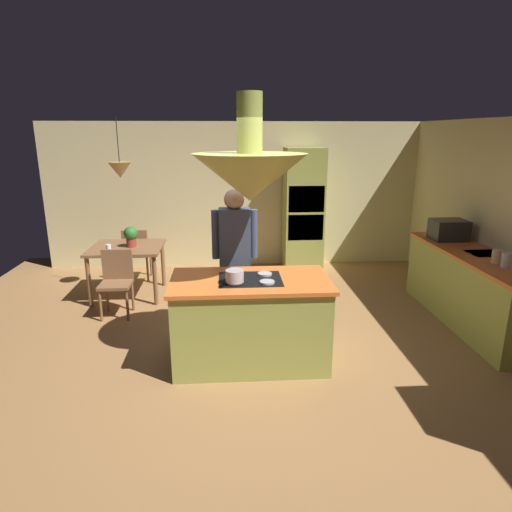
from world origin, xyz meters
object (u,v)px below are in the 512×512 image
oven_tower (303,210)px  chair_by_back_wall (137,251)px  cooking_pot_on_cooktop (235,276)px  kitchen_island (250,321)px  person_at_island (235,253)px  cup_on_table (109,248)px  canister_sugar (497,256)px  microwave_on_counter (449,230)px  chair_facing_island (117,278)px  potted_plant_on_table (131,236)px  canister_flour (507,260)px  dining_table (127,253)px

oven_tower → chair_by_back_wall: 2.89m
oven_tower → cooking_pot_on_cooktop: (-1.26, -3.37, -0.06)m
kitchen_island → oven_tower: 3.48m
chair_by_back_wall → person_at_island: bearing=126.9°
cup_on_table → canister_sugar: canister_sugar is taller
person_at_island → microwave_on_counter: person_at_island is taller
kitchen_island → chair_facing_island: bearing=140.4°
kitchen_island → oven_tower: (1.10, 3.24, 0.59)m
kitchen_island → potted_plant_on_table: 2.66m
chair_facing_island → canister_sugar: canister_sugar is taller
oven_tower → cup_on_table: bearing=-155.2°
oven_tower → cooking_pot_on_cooktop: 3.60m
person_at_island → cup_on_table: size_ratio=19.50×
canister_sugar → microwave_on_counter: size_ratio=0.34×
canister_flour → potted_plant_on_table: bearing=157.2°
potted_plant_on_table → oven_tower: bearing=23.4°
oven_tower → canister_flour: oven_tower is taller
kitchen_island → canister_sugar: 2.91m
oven_tower → cooking_pot_on_cooktop: size_ratio=11.80×
canister_sugar → chair_facing_island: bearing=167.2°
potted_plant_on_table → cooking_pot_on_cooktop: 2.64m
canister_sugar → oven_tower: bearing=121.3°
canister_flour → microwave_on_counter: bearing=90.0°
cooking_pot_on_cooktop → chair_facing_island: bearing=135.1°
oven_tower → potted_plant_on_table: (-2.72, -1.17, -0.13)m
kitchen_island → cup_on_table: kitchen_island is taller
person_at_island → cup_on_table: (-1.75, 1.15, -0.21)m
cup_on_table → microwave_on_counter: size_ratio=0.20×
potted_plant_on_table → microwave_on_counter: microwave_on_counter is taller
person_at_island → chair_by_back_wall: person_at_island is taller
chair_facing_island → cup_on_table: 0.58m
kitchen_island → canister_flour: 2.90m
chair_by_back_wall → microwave_on_counter: size_ratio=1.89×
potted_plant_on_table → person_at_island: bearing=-42.5°
canister_sugar → cooking_pot_on_cooktop: size_ratio=0.87×
oven_tower → dining_table: size_ratio=2.07×
person_at_island → chair_facing_island: person_at_island is taller
oven_tower → canister_flour: 3.51m
chair_facing_island → potted_plant_on_table: 0.79m
canister_flour → cup_on_table: bearing=160.6°
kitchen_island → oven_tower: size_ratio=0.77×
person_at_island → chair_facing_island: 1.78m
chair_by_back_wall → potted_plant_on_table: (0.08, -0.73, 0.42)m
person_at_island → canister_sugar: bearing=-6.4°
microwave_on_counter → oven_tower: bearing=135.3°
microwave_on_counter → chair_facing_island: bearing=-178.5°
chair_by_back_wall → potted_plant_on_table: potted_plant_on_table is taller
person_at_island → cup_on_table: 2.11m
chair_facing_island → cup_on_table: size_ratio=9.67×
kitchen_island → person_at_island: person_at_island is taller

